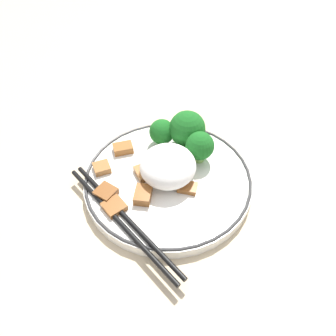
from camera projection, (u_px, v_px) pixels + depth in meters
name	position (u px, v px, depth m)	size (l,w,h in m)	color
ground_plane	(168.00, 184.00, 0.52)	(3.00, 3.00, 0.00)	#C6B28E
plate	(168.00, 180.00, 0.51)	(0.26, 0.26, 0.02)	white
rice_mound	(168.00, 166.00, 0.49)	(0.09, 0.08, 0.05)	white
broccoli_back_left	(200.00, 146.00, 0.51)	(0.05, 0.05, 0.05)	#7FB756
broccoli_back_center	(187.00, 129.00, 0.53)	(0.06, 0.06, 0.06)	#7FB756
broccoli_back_right	(162.00, 132.00, 0.54)	(0.04, 0.04, 0.05)	#7FB756
meat_near_front	(106.00, 192.00, 0.48)	(0.03, 0.03, 0.01)	brown
meat_near_left	(187.00, 187.00, 0.49)	(0.02, 0.03, 0.01)	brown
meat_near_right	(145.00, 172.00, 0.51)	(0.04, 0.04, 0.01)	#9E6633
meat_near_back	(102.00, 168.00, 0.51)	(0.03, 0.03, 0.01)	#9E6633
meat_on_rice_edge	(143.00, 195.00, 0.47)	(0.04, 0.03, 0.01)	brown
meat_mid_left	(123.00, 148.00, 0.54)	(0.04, 0.04, 0.01)	#995B28
meat_mid_right	(114.00, 206.00, 0.46)	(0.04, 0.04, 0.01)	brown
chopsticks	(122.00, 219.00, 0.45)	(0.14, 0.21, 0.01)	black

